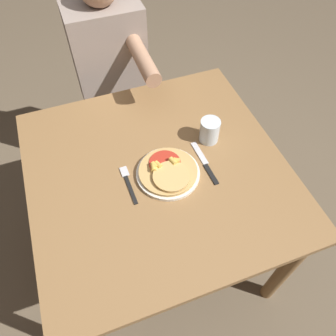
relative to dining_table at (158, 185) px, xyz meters
name	(u,v)px	position (x,y,z in m)	size (l,w,h in m)	color
ground_plane	(161,246)	(0.00, 0.00, -0.63)	(8.00, 8.00, 0.00)	brown
dining_table	(158,185)	(0.00, 0.00, 0.00)	(0.98, 0.98, 0.74)	olive
plate	(168,173)	(0.03, -0.04, 0.12)	(0.24, 0.24, 0.01)	silver
pizza	(168,171)	(0.03, -0.04, 0.14)	(0.22, 0.22, 0.04)	tan
fork	(128,182)	(-0.12, -0.02, 0.11)	(0.03, 0.18, 0.00)	black
knife	(205,163)	(0.18, -0.04, 0.11)	(0.03, 0.22, 0.00)	black
drinking_glass	(210,131)	(0.25, 0.07, 0.16)	(0.08, 0.08, 0.10)	silver
person_diner	(112,69)	(0.00, 0.72, 0.07)	(0.35, 0.52, 1.20)	#2D2D38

